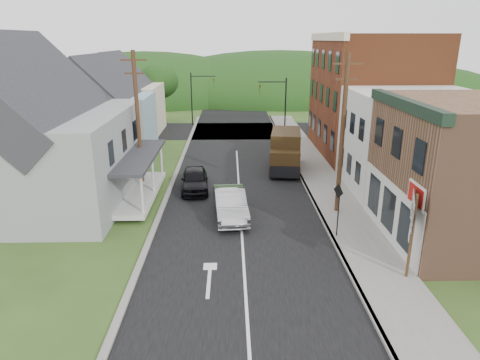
{
  "coord_description": "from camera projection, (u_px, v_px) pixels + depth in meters",
  "views": [
    {
      "loc": [
        -0.56,
        -19.44,
        9.64
      ],
      "look_at": [
        -0.04,
        3.02,
        2.2
      ],
      "focal_mm": 32.0,
      "sensor_mm": 36.0,
      "label": 1
    }
  ],
  "objects": [
    {
      "name": "road",
      "position": [
        238.0,
        179.0,
        30.99
      ],
      "size": [
        9.0,
        90.0,
        0.02
      ],
      "primitive_type": "cube",
      "color": "black",
      "rests_on": "ground"
    },
    {
      "name": "ground",
      "position": [
        242.0,
        240.0,
        21.5
      ],
      "size": [
        120.0,
        120.0,
        0.0
      ],
      "primitive_type": "plane",
      "color": "#2D4719",
      "rests_on": "ground"
    },
    {
      "name": "delivery_van",
      "position": [
        285.0,
        151.0,
        32.43
      ],
      "size": [
        2.87,
        5.6,
        3.0
      ],
      "rotation": [
        0.0,
        0.0,
        -0.14
      ],
      "color": "black",
      "rests_on": "ground"
    },
    {
      "name": "forested_ridge",
      "position": [
        233.0,
        98.0,
        73.69
      ],
      "size": [
        90.0,
        30.0,
        16.0
      ],
      "primitive_type": "ellipsoid",
      "color": "#15340F",
      "rests_on": "ground"
    },
    {
      "name": "cross_road",
      "position": [
        235.0,
        131.0,
        47.12
      ],
      "size": [
        60.0,
        9.0,
        0.02
      ],
      "primitive_type": "cube",
      "color": "black",
      "rests_on": "ground"
    },
    {
      "name": "dark_sedan",
      "position": [
        195.0,
        180.0,
        28.37
      ],
      "size": [
        2.07,
        4.47,
        1.48
      ],
      "primitive_type": "imported",
      "rotation": [
        0.0,
        0.0,
        0.07
      ],
      "color": "black",
      "rests_on": "ground"
    },
    {
      "name": "warning_sign",
      "position": [
        338.0,
        203.0,
        21.15
      ],
      "size": [
        0.32,
        0.71,
        2.77
      ],
      "rotation": [
        0.0,
        0.0,
        0.4
      ],
      "color": "black",
      "rests_on": "sidewalk_right"
    },
    {
      "name": "storefront_white",
      "position": [
        412.0,
        142.0,
        27.84
      ],
      "size": [
        8.0,
        7.0,
        6.5
      ],
      "primitive_type": "cube",
      "color": "silver",
      "rests_on": "ground"
    },
    {
      "name": "traffic_signal_right",
      "position": [
        279.0,
        101.0,
        42.71
      ],
      "size": [
        2.87,
        0.2,
        6.0
      ],
      "color": "black",
      "rests_on": "ground"
    },
    {
      "name": "house_cream",
      "position": [
        126.0,
        98.0,
        44.76
      ],
      "size": [
        7.14,
        8.16,
        7.28
      ],
      "color": "beige",
      "rests_on": "ground"
    },
    {
      "name": "tree_left_d",
      "position": [
        158.0,
        81.0,
        50.13
      ],
      "size": [
        4.8,
        4.8,
        6.94
      ],
      "color": "#382616",
      "rests_on": "ground"
    },
    {
      "name": "utility_pole_left",
      "position": [
        138.0,
        120.0,
        27.48
      ],
      "size": [
        1.6,
        0.26,
        9.0
      ],
      "color": "#472D19",
      "rests_on": "ground"
    },
    {
      "name": "utility_pole_right",
      "position": [
        342.0,
        134.0,
        23.48
      ],
      "size": [
        1.6,
        0.26,
        9.0
      ],
      "color": "#472D19",
      "rests_on": "ground"
    },
    {
      "name": "house_blue",
      "position": [
        107.0,
        113.0,
        36.23
      ],
      "size": [
        7.14,
        8.16,
        7.28
      ],
      "color": "#83A0B3",
      "rests_on": "ground"
    },
    {
      "name": "silver_sedan",
      "position": [
        230.0,
        204.0,
        24.04
      ],
      "size": [
        2.16,
        5.02,
        1.61
      ],
      "primitive_type": "imported",
      "rotation": [
        0.0,
        0.0,
        0.1
      ],
      "color": "#A6A7AB",
      "rests_on": "ground"
    },
    {
      "name": "tree_left_c",
      "position": [
        24.0,
        82.0,
        38.19
      ],
      "size": [
        5.8,
        5.8,
        8.41
      ],
      "color": "#382616",
      "rests_on": "ground"
    },
    {
      "name": "tree_left_b",
      "position": [
        4.0,
        108.0,
        30.97
      ],
      "size": [
        4.8,
        4.8,
        6.94
      ],
      "color": "#382616",
      "rests_on": "ground"
    },
    {
      "name": "storefront_red",
      "position": [
        369.0,
        96.0,
        36.31
      ],
      "size": [
        8.0,
        12.0,
        10.0
      ],
      "primitive_type": "cube",
      "color": "brown",
      "rests_on": "ground"
    },
    {
      "name": "route_sign_cluster",
      "position": [
        412.0,
        224.0,
        17.24
      ],
      "size": [
        0.83,
        1.98,
        3.67
      ],
      "rotation": [
        0.0,
        0.0,
        -0.37
      ],
      "color": "#472D19",
      "rests_on": "sidewalk_right"
    },
    {
      "name": "storefront_tan",
      "position": [
        476.0,
        172.0,
        20.64
      ],
      "size": [
        8.0,
        8.0,
        7.0
      ],
      "primitive_type": "cube",
      "color": "brown",
      "rests_on": "ground"
    },
    {
      "name": "sidewalk_right",
      "position": [
        325.0,
        186.0,
        29.19
      ],
      "size": [
        2.8,
        55.0,
        0.15
      ],
      "primitive_type": "cube",
      "color": "slate",
      "rests_on": "ground"
    },
    {
      "name": "curb_right",
      "position": [
        305.0,
        186.0,
        29.16
      ],
      "size": [
        0.2,
        55.0,
        0.15
      ],
      "primitive_type": "cube",
      "color": "slate",
      "rests_on": "ground"
    },
    {
      "name": "house_gray",
      "position": [
        40.0,
        134.0,
        25.59
      ],
      "size": [
        10.2,
        12.24,
        8.35
      ],
      "color": "gray",
      "rests_on": "ground"
    },
    {
      "name": "traffic_signal_left",
      "position": [
        197.0,
        93.0,
        49.17
      ],
      "size": [
        2.87,
        0.2,
        6.0
      ],
      "color": "black",
      "rests_on": "ground"
    },
    {
      "name": "curb_left",
      "position": [
        170.0,
        187.0,
        28.97
      ],
      "size": [
        0.3,
        55.0,
        0.12
      ],
      "primitive_type": "cube",
      "color": "slate",
      "rests_on": "ground"
    }
  ]
}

